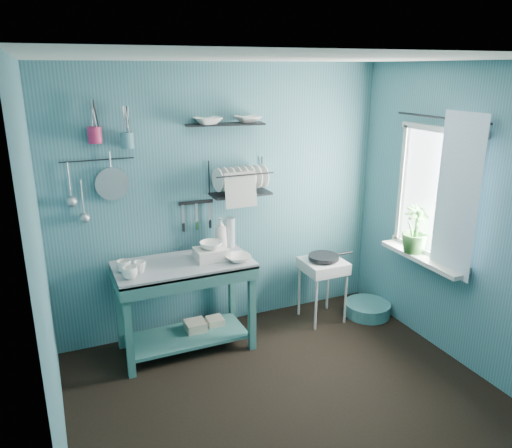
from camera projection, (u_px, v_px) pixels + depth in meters
name	position (u px, v px, depth m)	size (l,w,h in m)	color
floor	(295.00, 408.00, 3.76)	(3.20, 3.20, 0.00)	black
ceiling	(305.00, 58.00, 3.01)	(3.20, 3.20, 0.00)	silver
wall_back	(224.00, 201.00, 4.69)	(3.20, 3.20, 0.00)	#386A74
wall_front	(471.00, 370.00, 2.07)	(3.20, 3.20, 0.00)	#386A74
wall_left	(45.00, 293.00, 2.77)	(3.00, 3.00, 0.00)	#386A74
wall_right	(476.00, 224.00, 3.99)	(3.00, 3.00, 0.00)	#386A74
work_counter	(185.00, 306.00, 4.43)	(1.18, 0.59, 0.84)	#306661
mug_left	(130.00, 273.00, 3.97)	(0.12, 0.12, 0.10)	white
mug_mid	(140.00, 267.00, 4.10)	(0.10, 0.10, 0.09)	white
mug_right	(124.00, 266.00, 4.10)	(0.12, 0.12, 0.10)	white
wash_tub	(211.00, 254.00, 4.37)	(0.28, 0.22, 0.10)	silver
tub_bowl	(211.00, 245.00, 4.35)	(0.20, 0.20, 0.06)	white
soap_bottle	(221.00, 233.00, 4.60)	(0.12, 0.12, 0.30)	silver
water_bottle	(230.00, 232.00, 4.66)	(0.09, 0.09, 0.28)	#A7B0BA
counter_bowl	(238.00, 258.00, 4.34)	(0.22, 0.22, 0.05)	white
hotplate_stand	(322.00, 290.00, 5.00)	(0.40, 0.40, 0.63)	beige
frying_pan	(324.00, 257.00, 4.89)	(0.30, 0.30, 0.04)	black
knife_strip	(196.00, 202.00, 4.55)	(0.32, 0.02, 0.03)	black
dish_rack	(241.00, 178.00, 4.56)	(0.55, 0.24, 0.32)	black
upper_shelf	(225.00, 124.00, 4.38)	(0.70, 0.18, 0.01)	black
shelf_bowl_left	(208.00, 116.00, 4.30)	(0.24, 0.24, 0.06)	white
shelf_bowl_right	(248.00, 115.00, 4.45)	(0.23, 0.23, 0.06)	white
utensil_cup_magenta	(95.00, 135.00, 3.99)	(0.11, 0.11, 0.13)	#B7214E
utensil_cup_teal	(127.00, 140.00, 4.11)	(0.11, 0.11, 0.13)	#3C737E
colander	(112.00, 184.00, 4.19)	(0.28, 0.28, 0.03)	#A8AAB0
ladle_outer	(69.00, 181.00, 4.05)	(0.01, 0.01, 0.30)	#A8AAB0
ladle_inner	(82.00, 198.00, 4.13)	(0.01, 0.01, 0.30)	#A8AAB0
hook_rail	(97.00, 160.00, 4.10)	(0.01, 0.01, 0.60)	black
window_glass	(436.00, 194.00, 4.33)	(1.10, 1.10, 0.00)	white
windowsill	(422.00, 258.00, 4.48)	(0.16, 0.95, 0.04)	beige
curtain	(457.00, 197.00, 4.03)	(1.35, 1.35, 0.00)	white
curtain_rod	(440.00, 118.00, 4.12)	(0.02, 0.02, 1.05)	black
potted_plant	(415.00, 230.00, 4.51)	(0.24, 0.24, 0.43)	#336D2B
storage_tin_large	(196.00, 332.00, 4.61)	(0.18, 0.18, 0.22)	tan
storage_tin_small	(215.00, 327.00, 4.71)	(0.15, 0.15, 0.20)	tan
floor_basin	(367.00, 309.00, 5.15)	(0.46, 0.46, 0.13)	teal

